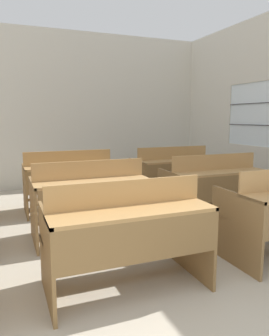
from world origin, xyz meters
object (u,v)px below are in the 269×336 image
Objects in this scene: bench_front_center at (127,233)px; bench_third_center at (69,179)px; bench_third_right at (173,172)px; bench_second_right at (214,186)px; bench_second_center at (90,197)px; wastepaper_bin at (203,180)px.

bench_third_center is at bearing 89.92° from bench_front_center.
bench_third_center and bench_third_right have the same top height.
bench_front_center is at bearing -90.08° from bench_third_center.
bench_second_center is at bearing -179.89° from bench_second_right.
bench_second_right is (1.77, 0.00, 0.00)m from bench_second_center.
bench_second_center reaches higher than wastepaper_bin.
wastepaper_bin is at bearing 32.57° from bench_third_right.
bench_third_center reaches higher than wastepaper_bin.
bench_second_center is 1.77m from bench_second_right.
bench_second_center is 1.00× the size of bench_second_right.
bench_third_right is at bearing 88.43° from bench_second_right.
bench_front_center is at bearing -131.91° from wastepaper_bin.
wastepaper_bin is (1.17, 1.99, -0.36)m from bench_second_right.
bench_third_right is at bearing 0.20° from bench_third_center.
bench_third_center is 4.51× the size of wastepaper_bin.
bench_front_center is at bearing -90.61° from bench_second_center.
bench_front_center is 1.00× the size of bench_third_center.
bench_second_center is 3.57m from wastepaper_bin.
wastepaper_bin is at bearing 59.60° from bench_second_right.
bench_front_center is 1.29m from bench_second_center.
bench_third_right is (1.82, 0.01, 0.00)m from bench_third_center.
bench_second_center is 1.00× the size of bench_third_center.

